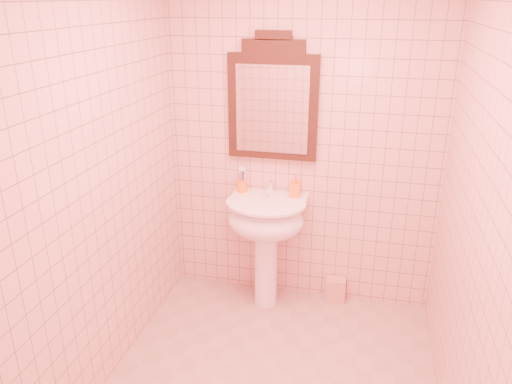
% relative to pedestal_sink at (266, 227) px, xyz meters
% --- Properties ---
extents(back_wall, '(2.00, 0.02, 2.50)m').
position_rel_pedestal_sink_xyz_m(back_wall, '(0.22, 0.23, 0.59)').
color(back_wall, '#DEA49B').
rests_on(back_wall, floor).
extents(pedestal_sink, '(0.58, 0.58, 0.86)m').
position_rel_pedestal_sink_xyz_m(pedestal_sink, '(0.00, 0.00, 0.00)').
color(pedestal_sink, white).
rests_on(pedestal_sink, floor).
extents(faucet, '(0.04, 0.16, 0.11)m').
position_rel_pedestal_sink_xyz_m(faucet, '(0.00, 0.14, 0.26)').
color(faucet, white).
rests_on(faucet, pedestal_sink).
extents(mirror, '(0.65, 0.06, 0.90)m').
position_rel_pedestal_sink_xyz_m(mirror, '(0.00, 0.20, 0.88)').
color(mirror, black).
rests_on(mirror, back_wall).
extents(toothbrush_cup, '(0.07, 0.07, 0.17)m').
position_rel_pedestal_sink_xyz_m(toothbrush_cup, '(-0.22, 0.14, 0.25)').
color(toothbrush_cup, orange).
rests_on(toothbrush_cup, pedestal_sink).
extents(soap_dispenser, '(0.08, 0.08, 0.16)m').
position_rel_pedestal_sink_xyz_m(soap_dispenser, '(0.19, 0.14, 0.28)').
color(soap_dispenser, orange).
rests_on(soap_dispenser, pedestal_sink).
extents(towel, '(0.16, 0.11, 0.19)m').
position_rel_pedestal_sink_xyz_m(towel, '(0.53, 0.17, -0.57)').
color(towel, tan).
rests_on(towel, floor).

